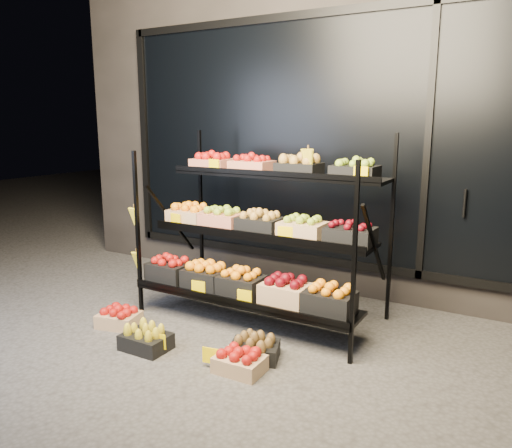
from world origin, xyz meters
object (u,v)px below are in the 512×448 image
Objects in this scene: floor_crate_left at (119,317)px; floor_crate_midleft at (146,339)px; display_rack at (257,233)px; floor_crate_midright at (240,361)px.

floor_crate_left is 1.07× the size of floor_crate_midleft.
floor_crate_midleft is (0.51, -0.22, 0.00)m from floor_crate_left.
floor_crate_left is at bearing 156.26° from floor_crate_midleft.
display_rack is at bearing 66.46° from floor_crate_midleft.
display_rack reaches higher than floor_crate_left.
floor_crate_midleft is at bearing -36.39° from floor_crate_left.
display_rack reaches higher than floor_crate_midleft.
floor_crate_midleft is (-0.42, -1.00, -0.70)m from display_rack.
display_rack is 5.58× the size of floor_crate_left.
floor_crate_left is 1.14× the size of floor_crate_midright.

